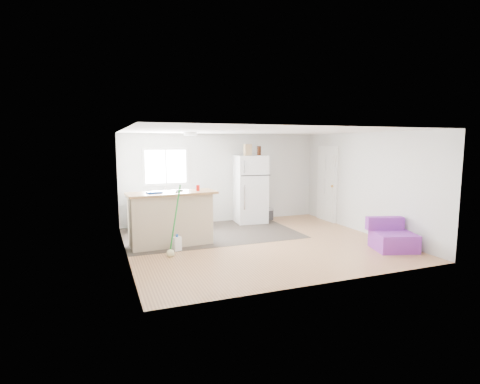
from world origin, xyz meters
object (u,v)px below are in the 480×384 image
cooler (265,214)px  blue_tray (154,192)px  cleaner_jug (177,244)px  mop (172,244)px  kitchen_cabinets (166,211)px  bottle_left (258,151)px  bottle_right (260,151)px  refrigerator (250,189)px  red_cup (198,188)px  cardboard_box (248,150)px  peninsula (171,218)px  purple_seat (392,238)px

cooler → blue_tray: blue_tray is taller
cleaner_jug → mop: mop is taller
kitchen_cabinets → cooler: bearing=-5.0°
bottle_left → bottle_right: size_ratio=1.00×
refrigerator → red_cup: refrigerator is taller
mop → cardboard_box: cardboard_box is taller
kitchen_cabinets → mop: size_ratio=1.40×
cleaner_jug → bottle_left: size_ratio=1.36×
blue_tray → cardboard_box: size_ratio=1.00×
cooler → cleaner_jug: 3.65m
peninsula → purple_seat: peninsula is taller
peninsula → purple_seat: size_ratio=1.99×
bottle_right → bottle_left: bearing=-150.7°
kitchen_cabinets → mop: (-0.34, -2.45, -0.20)m
cooler → red_cup: red_cup is taller
cooler → cardboard_box: 1.91m
cooler → bottle_left: 1.82m
mop → bottle_right: bearing=9.1°
mop → bottle_right: size_ratio=5.55×
bottle_left → cardboard_box: bearing=174.7°
blue_tray → cardboard_box: cardboard_box is taller
kitchen_cabinets → peninsula: (-0.20, -1.65, 0.14)m
kitchen_cabinets → purple_seat: kitchen_cabinets is taller
peninsula → kitchen_cabinets: bearing=79.9°
blue_tray → cardboard_box: (2.71, 1.57, 0.82)m
mop → bottle_left: (2.81, 2.28, 1.72)m
peninsula → bottle_right: size_ratio=7.53×
cooler → bottle_right: bottle_right is taller
cooler → mop: bearing=-141.3°
peninsula → cardboard_box: bearing=29.1°
refrigerator → blue_tray: size_ratio=6.08×
peninsula → mop: mop is taller
mop → cooler: bearing=8.8°
cardboard_box → cleaner_jug: bearing=-139.7°
bottle_right → red_cup: bearing=-144.9°
refrigerator → cardboard_box: size_ratio=6.08×
cleaner_jug → mop: (-0.17, -0.32, 0.08)m
mop → bottle_left: bearing=9.2°
cardboard_box → bottle_left: cardboard_box is taller
cardboard_box → bottle_right: size_ratio=1.20×
peninsula → bottle_left: bottle_left is taller
mop → red_cup: mop is taller
bottle_left → peninsula: bearing=-150.9°
peninsula → blue_tray: (-0.34, -0.06, 0.58)m
mop → red_cup: bearing=18.0°
cleaner_jug → peninsula: bearing=76.2°
refrigerator → cooler: size_ratio=4.27×
red_cup → bottle_left: (2.06, 1.45, 0.75)m
cleaner_jug → cardboard_box: bearing=23.7°
peninsula → cooler: size_ratio=4.41×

